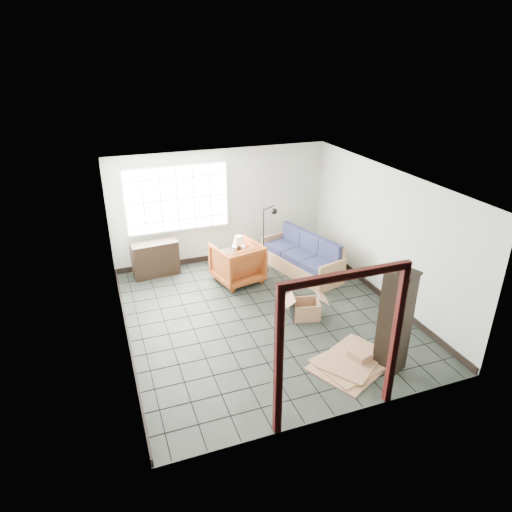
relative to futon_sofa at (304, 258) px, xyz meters
name	(u,v)px	position (x,y,z in m)	size (l,w,h in m)	color
ground	(264,315)	(-1.50, -1.44, -0.32)	(5.50, 5.50, 0.00)	black
room_shell	(264,232)	(-1.50, -1.41, 1.36)	(5.02, 5.52, 2.61)	#BAC1B9
window_panel	(177,199)	(-2.50, 1.27, 1.28)	(2.32, 0.08, 1.52)	silver
doorway_trim	(342,330)	(-1.50, -4.14, 1.06)	(1.80, 0.08, 2.20)	#360D0C
futon_sofa	(304,258)	(0.00, 0.00, 0.00)	(1.25, 2.11, 0.88)	#AA6D4D
armchair	(237,261)	(-1.53, 0.08, 0.16)	(0.92, 0.86, 0.95)	maroon
side_table	(238,255)	(-1.44, 0.32, 0.17)	(0.68, 0.68, 0.60)	black
table_lamp	(239,241)	(-1.43, 0.26, 0.53)	(0.25, 0.25, 0.36)	black
projector	(239,248)	(-1.40, 0.36, 0.33)	(0.29, 0.25, 0.09)	silver
floor_lamp	(268,237)	(-0.74, 0.29, 0.52)	(0.41, 0.39, 1.56)	black
console_shelf	(155,259)	(-3.12, 0.96, 0.07)	(1.02, 0.48, 0.77)	black
tall_shelf	(395,319)	(-0.16, -3.50, 0.54)	(0.50, 0.56, 1.69)	black
pot	(404,268)	(-0.18, -3.53, 1.43)	(0.19, 0.19, 0.12)	black
open_box	(305,309)	(-0.79, -1.75, -0.15)	(0.87, 0.55, 0.46)	brown
cardboard_pile	(354,360)	(-0.65, -3.26, -0.27)	(1.60, 1.42, 0.19)	brown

